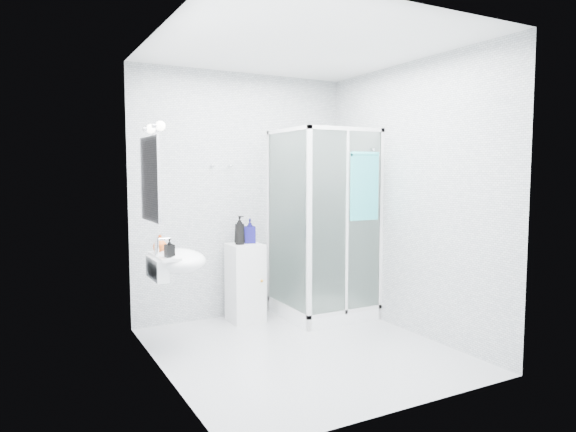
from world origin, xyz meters
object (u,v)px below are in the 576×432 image
wall_basin (175,262)px  hand_towel (365,185)px  shampoo_bottle_a (240,230)px  storage_cabinet (245,283)px  soap_dispenser_orange (160,244)px  soap_dispenser_black (170,248)px  shower_enclosure (321,276)px  shampoo_bottle_b (250,231)px

wall_basin → hand_towel: (1.92, -0.09, 0.63)m
wall_basin → shampoo_bottle_a: size_ratio=1.89×
storage_cabinet → wall_basin: bearing=-146.6°
soap_dispenser_orange → soap_dispenser_black: bearing=-87.1°
shower_enclosure → shampoo_bottle_b: 0.90m
hand_towel → soap_dispenser_orange: 2.08m
storage_cabinet → soap_dispenser_orange: size_ratio=5.21×
shampoo_bottle_b → soap_dispenser_orange: shampoo_bottle_b is taller
storage_cabinet → soap_dispenser_black: 1.34m
wall_basin → shampoo_bottle_a: shampoo_bottle_a is taller
hand_towel → shampoo_bottle_a: 1.35m
hand_towel → shampoo_bottle_b: bearing=142.3°
soap_dispenser_orange → shampoo_bottle_a: bearing=26.7°
shampoo_bottle_a → storage_cabinet: bearing=3.1°
soap_dispenser_black → hand_towel: bearing=1.6°
shampoo_bottle_b → soap_dispenser_orange: 1.20m
shampoo_bottle_b → soap_dispenser_black: 1.32m
shower_enclosure → shampoo_bottle_b: bearing=154.5°
wall_basin → shower_enclosure: bearing=10.8°
storage_cabinet → hand_towel: size_ratio=1.19×
shampoo_bottle_a → soap_dispenser_orange: shampoo_bottle_a is taller
storage_cabinet → soap_dispenser_orange: 1.23m
wall_basin → soap_dispenser_black: size_ratio=3.65×
soap_dispenser_orange → soap_dispenser_black: soap_dispenser_orange is taller
storage_cabinet → shampoo_bottle_b: (0.08, 0.05, 0.53)m
shower_enclosure → hand_towel: 1.09m
soap_dispenser_black → shampoo_bottle_b: bearing=36.2°
hand_towel → storage_cabinet: bearing=146.3°
shampoo_bottle_b → soap_dispenser_black: (-1.07, -0.78, -0.00)m
hand_towel → shower_enclosure: bearing=123.0°
wall_basin → soap_dispenser_black: soap_dispenser_black is taller
shower_enclosure → soap_dispenser_black: 1.87m
shampoo_bottle_a → hand_towel: bearing=-32.1°
wall_basin → soap_dispenser_orange: (-0.10, 0.11, 0.14)m
shower_enclosure → soap_dispenser_orange: size_ratio=12.85×
hand_towel → soap_dispenser_orange: bearing=174.4°
soap_dispenser_black → shampoo_bottle_a: bearing=38.1°
shampoo_bottle_a → soap_dispenser_orange: size_ratio=1.90×
soap_dispenser_orange → hand_towel: bearing=-5.6°
hand_towel → shampoo_bottle_b: hand_towel is taller
storage_cabinet → hand_towel: (1.01, -0.68, 1.02)m
shower_enclosure → shampoo_bottle_a: 1.00m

